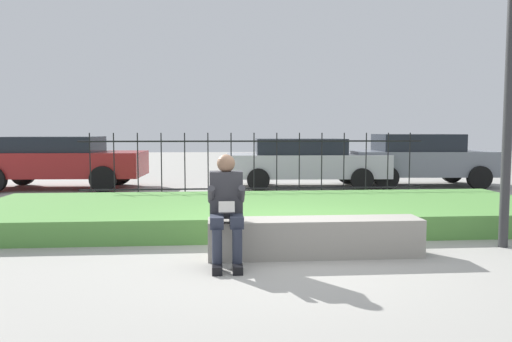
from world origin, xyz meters
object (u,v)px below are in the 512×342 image
car_parked_left (59,160)px  person_seated_reader (226,205)px  stone_bench (315,239)px  car_parked_right (420,158)px  car_parked_center (304,161)px  street_lamp (510,63)px

car_parked_left → person_seated_reader: bearing=-59.1°
stone_bench → car_parked_right: 8.76m
car_parked_center → person_seated_reader: bearing=-103.8°
car_parked_left → stone_bench: bearing=-52.4°
stone_bench → car_parked_right: size_ratio=0.64×
car_parked_left → street_lamp: (7.94, -7.36, 1.65)m
stone_bench → car_parked_center: 7.59m
street_lamp → person_seated_reader: bearing=-171.6°
car_parked_right → car_parked_center: bearing=-175.3°
person_seated_reader → car_parked_center: bearing=73.5°
stone_bench → person_seated_reader: (-1.09, -0.27, 0.48)m
stone_bench → car_parked_left: (-5.36, 7.63, 0.55)m
car_parked_left → car_parked_right: size_ratio=1.10×
stone_bench → car_parked_right: bearing=59.1°
street_lamp → car_parked_center: bearing=100.8°
street_lamp → car_parked_right: bearing=75.2°
car_parked_center → street_lamp: street_lamp is taller
person_seated_reader → car_parked_right: 9.57m
person_seated_reader → street_lamp: (3.67, 0.54, 1.71)m
car_parked_right → street_lamp: (-1.91, -7.24, 1.64)m
person_seated_reader → street_lamp: bearing=8.4°
person_seated_reader → car_parked_right: (5.57, 7.78, 0.07)m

